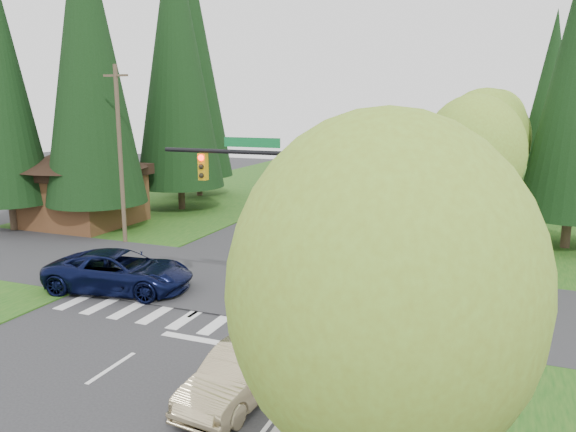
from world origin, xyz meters
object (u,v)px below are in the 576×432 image
Objects in this scene: parked_car_c at (434,200)px; parked_car_b at (421,215)px; suv_navy at (120,271)px; sedan_champagne at (241,374)px; parked_car_e at (443,172)px; parked_car_a at (403,234)px; parked_car_d at (444,187)px.

parked_car_b is at bearing -87.90° from parked_car_c.
sedan_champagne is at bearing -134.91° from suv_navy.
parked_car_b is 1.02× the size of parked_car_e.
parked_car_c is at bearing -31.94° from suv_navy.
parked_car_a is at bearing -87.90° from parked_car_c.
parked_car_e is at bearing 100.98° from parked_car_b.
parked_car_b is at bearing -80.10° from parked_car_e.
parked_car_e is (-1.40, 24.62, -0.01)m from parked_car_b.
parked_car_c is at bearing 93.56° from sedan_champagne.
parked_car_a is (9.94, 11.80, -0.09)m from suv_navy.
suv_navy reaches higher than parked_car_c.
suv_navy is 1.37× the size of parked_car_a.
parked_car_c is (9.94, 24.70, -0.23)m from suv_navy.
parked_car_d reaches higher than parked_car_c.
parked_car_a is 19.20m from parked_car_d.
sedan_champagne is 0.72× the size of suv_navy.
sedan_champagne reaches higher than parked_car_c.
parked_car_c is 18.13m from parked_car_e.
suv_navy is at bearing -131.87° from parked_car_a.
suv_navy is at bearing -109.82° from parked_car_c.
parked_car_c is at bearing -83.95° from parked_car_d.
parked_car_b is (1.10, 24.31, -0.07)m from sedan_champagne.
parked_car_d reaches higher than parked_car_b.
suv_navy reaches higher than parked_car_a.
parked_car_d is 11.85m from parked_car_e.
suv_navy is 32.55m from parked_car_d.
sedan_champagne is 0.99× the size of parked_car_d.
parked_car_c is 0.85× the size of parked_car_e.
parked_car_a is (1.10, 17.96, 0.04)m from sedan_champagne.
parked_car_b is at bearing -83.95° from parked_car_d.
parked_car_c is at bearing 97.73° from parked_car_b.
sedan_champagne is 0.98× the size of parked_car_e.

